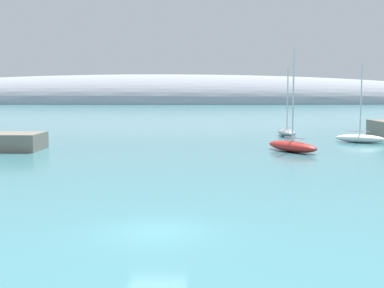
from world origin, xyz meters
TOP-DOWN VIEW (x-y plane):
  - water at (0.00, 0.00)m, footprint 600.00×600.00m
  - distant_ridge at (-18.46, 231.64)m, footprint 354.64×55.75m
  - sailboat_grey_near_shore at (13.65, 45.80)m, footprint 2.25×5.61m
  - sailboat_white_mid_mooring at (20.55, 37.28)m, footprint 5.84×4.45m
  - sailboat_red_outer_mooring at (11.08, 28.43)m, footprint 5.10×6.63m

SIDE VIEW (x-z plane):
  - water at x=0.00m, z-range 0.00..0.00m
  - distant_ridge at x=-18.46m, z-range -14.41..14.41m
  - sailboat_grey_near_shore at x=13.65m, z-range -3.91..5.03m
  - sailboat_white_mid_mooring at x=20.55m, z-range -4.00..5.15m
  - sailboat_red_outer_mooring at x=11.08m, z-range -4.45..5.67m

